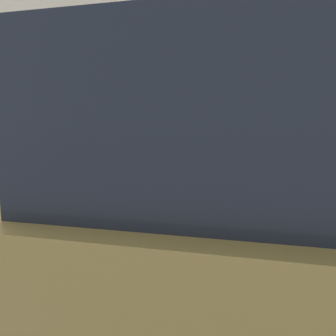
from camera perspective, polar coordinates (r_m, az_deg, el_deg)
ground_plane at (r=2.90m, az=-15.43°, el=-22.93°), size 60.00×60.00×0.00m
sidewalk at (r=4.76m, az=-3.27°, el=-9.17°), size 24.00×2.80×0.15m
building_facade at (r=6.67m, az=1.20°, el=21.26°), size 24.00×0.30×6.03m
parking_meter at (r=3.31m, az=-0.00°, el=1.46°), size 0.17×0.12×1.48m
fire_hydrant at (r=4.32m, az=-27.00°, el=-4.84°), size 0.24×0.24×0.87m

